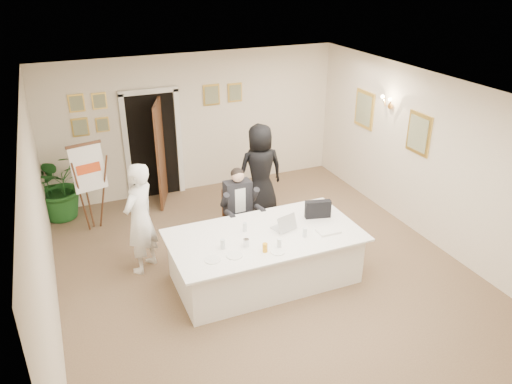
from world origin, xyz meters
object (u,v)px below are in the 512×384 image
at_px(standing_man, 140,219).
at_px(laptop, 284,220).
at_px(seated_man, 239,207).
at_px(standing_woman, 260,170).
at_px(oj_glass, 265,248).
at_px(potted_palm, 59,185).
at_px(conference_table, 265,257).
at_px(paper_stack, 328,231).
at_px(laptop_bag, 318,209).
at_px(steel_jug, 246,243).
at_px(flip_chart, 90,191).

distance_m(standing_man, laptop, 2.15).
bearing_deg(laptop, standing_man, 138.24).
xyz_separation_m(seated_man, laptop, (0.32, -1.02, 0.22)).
xyz_separation_m(standing_woman, oj_glass, (-0.99, -2.46, -0.03)).
bearing_deg(potted_palm, seated_man, -39.93).
relative_size(conference_table, standing_man, 1.59).
height_order(potted_palm, oj_glass, potted_palm).
bearing_deg(oj_glass, paper_stack, 7.36).
xyz_separation_m(laptop_bag, steel_jug, (-1.34, -0.36, -0.08)).
height_order(laptop_bag, oj_glass, laptop_bag).
height_order(seated_man, laptop_bag, seated_man).
bearing_deg(laptop, conference_table, 175.79).
distance_m(flip_chart, laptop, 3.56).
distance_m(flip_chart, standing_man, 1.70).
distance_m(standing_woman, laptop_bag, 1.86).
distance_m(conference_table, seated_man, 1.13).
bearing_deg(steel_jug, oj_glass, -52.95).
height_order(laptop, steel_jug, laptop).
distance_m(oj_glass, steel_jug, 0.30).
height_order(seated_man, potted_palm, seated_man).
relative_size(conference_table, seated_man, 2.00).
relative_size(laptop, laptop_bag, 0.89).
bearing_deg(potted_palm, laptop_bag, -41.09).
bearing_deg(laptop_bag, standing_man, 175.98).
relative_size(standing_woman, potted_palm, 1.34).
relative_size(potted_palm, oj_glass, 10.03).
bearing_deg(seated_man, flip_chart, 138.29).
height_order(flip_chart, steel_jug, flip_chart).
distance_m(potted_palm, steel_jug, 4.20).
relative_size(conference_table, laptop_bag, 7.06).
xyz_separation_m(seated_man, oj_glass, (-0.21, -1.53, 0.14)).
height_order(seated_man, paper_stack, seated_man).
bearing_deg(potted_palm, oj_glass, -56.77).
height_order(standing_woman, laptop, standing_woman).
height_order(oj_glass, steel_jug, oj_glass).
xyz_separation_m(flip_chart, laptop, (2.51, -2.52, 0.17)).
xyz_separation_m(flip_chart, laptop_bag, (3.15, -2.42, 0.17)).
distance_m(paper_stack, oj_glass, 1.09).
xyz_separation_m(seated_man, standing_man, (-1.63, -0.10, 0.18)).
xyz_separation_m(seated_man, paper_stack, (0.87, -1.39, 0.09)).
bearing_deg(seated_man, steel_jug, -114.20).
distance_m(seated_man, laptop_bag, 1.34).
height_order(flip_chart, oj_glass, flip_chart).
xyz_separation_m(standing_woman, paper_stack, (0.08, -2.32, -0.08)).
height_order(potted_palm, paper_stack, potted_palm).
bearing_deg(oj_glass, potted_palm, 123.23).
xyz_separation_m(seated_man, flip_chart, (-2.19, 1.50, 0.05)).
bearing_deg(flip_chart, standing_woman, -10.69).
xyz_separation_m(laptop_bag, oj_glass, (-1.16, -0.60, -0.07)).
distance_m(flip_chart, steel_jug, 3.32).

